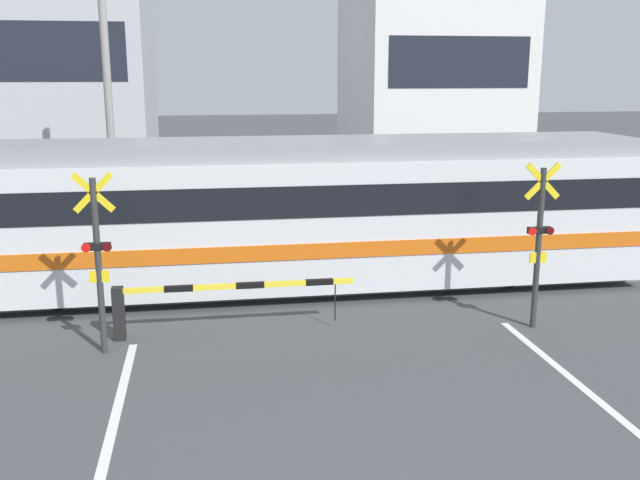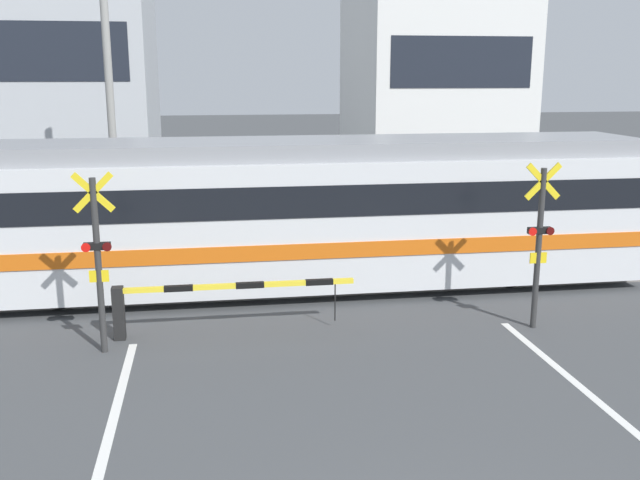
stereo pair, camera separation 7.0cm
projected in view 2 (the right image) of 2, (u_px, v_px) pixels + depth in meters
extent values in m
cube|color=gray|center=(309.00, 295.00, 15.23)|extent=(50.00, 0.10, 0.08)
cube|color=gray|center=(300.00, 277.00, 16.61)|extent=(50.00, 0.10, 0.08)
cube|color=silver|center=(290.00, 219.00, 15.53)|extent=(15.56, 2.72, 2.69)
cube|color=gray|center=(290.00, 149.00, 15.18)|extent=(15.40, 2.40, 0.36)
cube|color=orange|center=(291.00, 237.00, 15.62)|extent=(15.57, 2.78, 0.32)
cube|color=black|center=(290.00, 191.00, 15.39)|extent=(14.93, 2.76, 0.64)
cylinder|color=black|center=(58.00, 291.00, 14.38)|extent=(0.76, 0.12, 0.76)
cylinder|color=black|center=(71.00, 272.00, 15.76)|extent=(0.76, 0.12, 0.76)
cylinder|color=black|center=(510.00, 271.00, 15.84)|extent=(0.76, 0.12, 0.76)
cylinder|color=black|center=(485.00, 255.00, 17.22)|extent=(0.76, 0.12, 0.76)
cube|color=black|center=(119.00, 313.00, 12.71)|extent=(0.20, 0.20, 0.98)
cube|color=yellow|center=(238.00, 286.00, 12.94)|extent=(4.27, 0.09, 0.09)
cube|color=black|center=(178.00, 288.00, 12.77)|extent=(0.51, 0.10, 0.10)
cube|color=black|center=(250.00, 285.00, 12.97)|extent=(0.51, 0.10, 0.10)
cube|color=black|center=(319.00, 282.00, 13.16)|extent=(0.51, 0.10, 0.10)
cylinder|color=black|center=(335.00, 302.00, 13.30)|extent=(0.02, 0.02, 0.72)
cube|color=black|center=(424.00, 231.00, 19.37)|extent=(0.20, 0.20, 0.98)
cube|color=yellow|center=(347.00, 218.00, 18.96)|extent=(4.27, 0.09, 0.09)
cube|color=black|center=(386.00, 217.00, 19.12)|extent=(0.51, 0.10, 0.10)
cube|color=black|center=(339.00, 219.00, 18.92)|extent=(0.51, 0.10, 0.10)
cube|color=black|center=(292.00, 220.00, 18.73)|extent=(0.51, 0.10, 0.10)
cylinder|color=black|center=(280.00, 236.00, 18.78)|extent=(0.02, 0.02, 0.72)
cylinder|color=#333333|center=(99.00, 267.00, 11.90)|extent=(0.11, 0.11, 3.01)
cube|color=yellow|center=(93.00, 192.00, 11.61)|extent=(0.68, 0.04, 0.68)
cube|color=yellow|center=(93.00, 192.00, 11.61)|extent=(0.68, 0.04, 0.68)
cube|color=black|center=(97.00, 246.00, 11.81)|extent=(0.44, 0.12, 0.12)
cylinder|color=red|center=(86.00, 248.00, 11.72)|extent=(0.15, 0.03, 0.15)
cylinder|color=#4C0C0C|center=(107.00, 247.00, 11.77)|extent=(0.15, 0.03, 0.15)
cube|color=yellow|center=(99.00, 276.00, 11.91)|extent=(0.32, 0.03, 0.20)
cylinder|color=#333333|center=(538.00, 250.00, 13.08)|extent=(0.11, 0.11, 3.01)
cube|color=yellow|center=(543.00, 181.00, 12.79)|extent=(0.68, 0.04, 0.68)
cube|color=yellow|center=(543.00, 181.00, 12.79)|extent=(0.68, 0.04, 0.68)
cube|color=black|center=(540.00, 230.00, 13.00)|extent=(0.44, 0.12, 0.12)
cylinder|color=red|center=(533.00, 232.00, 12.90)|extent=(0.15, 0.03, 0.15)
cylinder|color=#4C0C0C|center=(550.00, 231.00, 12.95)|extent=(0.15, 0.03, 0.15)
cube|color=yellow|center=(538.00, 258.00, 13.10)|extent=(0.32, 0.03, 0.20)
cylinder|color=brown|center=(284.00, 216.00, 21.70)|extent=(0.13, 0.13, 0.87)
cylinder|color=brown|center=(288.00, 216.00, 21.72)|extent=(0.13, 0.13, 0.87)
cube|color=navy|center=(286.00, 191.00, 21.53)|extent=(0.38, 0.22, 0.69)
sphere|color=#997056|center=(286.00, 175.00, 21.43)|extent=(0.24, 0.24, 0.24)
cube|color=#B2B7BC|center=(68.00, 67.00, 27.26)|extent=(6.33, 7.20, 9.79)
cube|color=#1E232D|center=(46.00, 51.00, 23.67)|extent=(5.32, 0.03, 1.96)
cube|color=white|center=(431.00, 75.00, 29.51)|extent=(6.38, 7.20, 9.22)
cube|color=#1E232D|center=(462.00, 62.00, 25.94)|extent=(5.36, 0.03, 1.84)
cylinder|color=gray|center=(111.00, 108.00, 19.77)|extent=(0.22, 0.22, 7.49)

